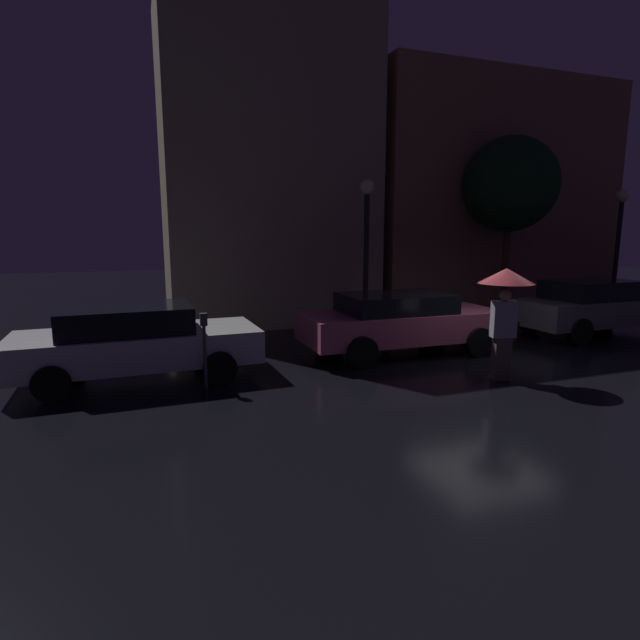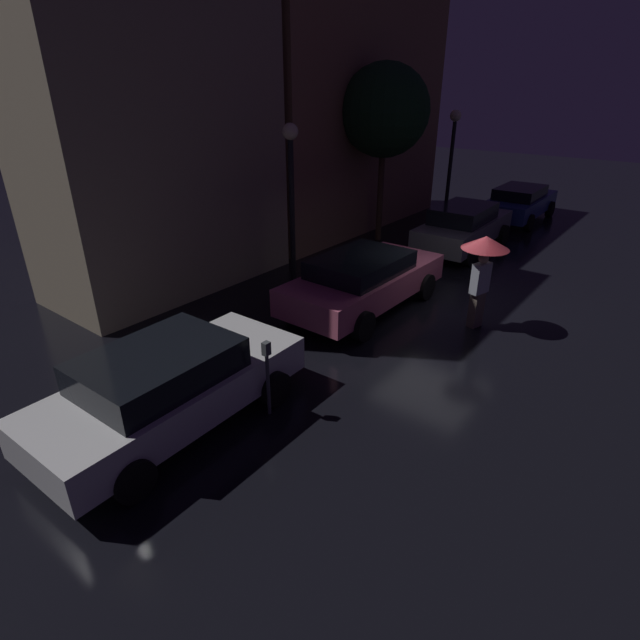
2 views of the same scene
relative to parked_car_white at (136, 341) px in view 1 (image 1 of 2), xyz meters
name	(u,v)px [view 1 (image 1 of 2)]	position (x,y,z in m)	size (l,w,h in m)	color
ground_plane	(484,363)	(6.87, -1.30, -0.73)	(60.00, 60.00, 0.00)	black
building_facade_left	(270,171)	(3.95, 5.20, 3.78)	(6.11, 3.00, 9.01)	gray
building_facade_right	(488,198)	(11.83, 5.20, 3.18)	(9.02, 3.00, 7.82)	#8C664C
parked_car_white	(136,341)	(0.00, 0.00, 0.00)	(4.41, 2.03, 1.38)	silver
parked_car_pink	(400,321)	(5.63, 0.12, 0.01)	(4.56, 2.06, 1.36)	#DB6684
parked_car_grey	(593,306)	(11.46, 0.16, 0.05)	(4.46, 1.89, 1.47)	slate
pedestrian_with_umbrella	(505,294)	(6.36, -2.39, 0.88)	(1.00, 1.00, 2.08)	#66564C
parking_meter	(204,342)	(1.13, -1.02, 0.10)	(0.12, 0.10, 1.34)	#4C5154
street_lamp_near	(366,229)	(5.89, 2.54, 2.07)	(0.40, 0.40, 4.08)	black
street_lamp_far	(619,230)	(14.64, 2.24, 2.07)	(0.41, 0.41, 4.05)	black
street_tree	(510,185)	(10.82, 2.92, 3.40)	(2.83, 2.83, 5.56)	#473323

